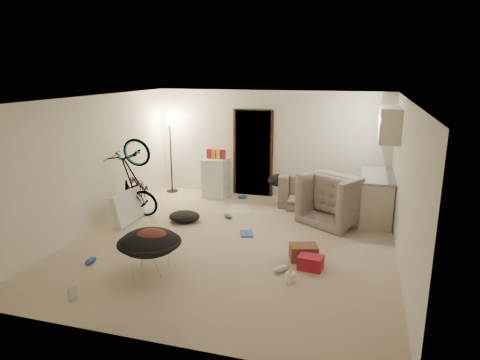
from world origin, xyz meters
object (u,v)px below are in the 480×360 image
(armchair, at_px, (341,203))
(juicer, at_px, (290,277))
(kitchen_counter, at_px, (376,198))
(saucer_chair, at_px, (150,248))
(bicycle, at_px, (135,196))
(drink_case_b, at_px, (311,262))
(sofa, at_px, (322,195))
(floor_lamp, at_px, (170,140))
(mini_fridge, at_px, (216,178))
(tv_box, at_px, (128,207))
(drink_case_a, at_px, (303,252))

(armchair, bearing_deg, juicer, 112.53)
(kitchen_counter, relative_size, juicer, 7.17)
(saucer_chair, bearing_deg, bicycle, 124.05)
(drink_case_b, bearing_deg, kitchen_counter, 77.43)
(saucer_chair, bearing_deg, kitchen_counter, 46.81)
(sofa, bearing_deg, floor_lamp, -4.97)
(mini_fridge, height_order, tv_box, mini_fridge)
(mini_fridge, bearing_deg, kitchen_counter, -8.21)
(sofa, distance_m, tv_box, 4.16)
(saucer_chair, relative_size, drink_case_b, 2.58)
(sofa, relative_size, juicer, 8.88)
(floor_lamp, bearing_deg, sofa, -3.08)
(sofa, relative_size, armchair, 1.63)
(floor_lamp, height_order, sofa, floor_lamp)
(mini_fridge, distance_m, drink_case_a, 3.87)
(drink_case_a, bearing_deg, sofa, 72.00)
(kitchen_counter, height_order, saucer_chair, kitchen_counter)
(juicer, bearing_deg, bicycle, 151.85)
(bicycle, bearing_deg, juicer, -118.50)
(saucer_chair, bearing_deg, juicer, 7.76)
(mini_fridge, bearing_deg, bicycle, -120.24)
(bicycle, height_order, mini_fridge, bicycle)
(bicycle, height_order, drink_case_b, bicycle)
(sofa, xyz_separation_m, drink_case_b, (0.14, -3.14, -0.17))
(sofa, distance_m, saucer_chair, 4.48)
(kitchen_counter, relative_size, mini_fridge, 1.62)
(kitchen_counter, bearing_deg, saucer_chair, -133.19)
(armchair, bearing_deg, bicycle, 46.03)
(drink_case_a, bearing_deg, drink_case_b, -80.96)
(saucer_chair, height_order, drink_case_b, saucer_chair)
(sofa, xyz_separation_m, bicycle, (-3.61, -1.75, 0.17))
(drink_case_a, distance_m, juicer, 0.82)
(kitchen_counter, bearing_deg, floor_lamp, 172.34)
(floor_lamp, relative_size, mini_fridge, 1.96)
(floor_lamp, height_order, drink_case_b, floor_lamp)
(kitchen_counter, relative_size, drink_case_b, 4.09)
(kitchen_counter, relative_size, armchair, 1.32)
(kitchen_counter, bearing_deg, drink_case_a, -115.31)
(floor_lamp, distance_m, tv_box, 2.47)
(floor_lamp, bearing_deg, drink_case_a, -39.30)
(juicer, bearing_deg, saucer_chair, -172.24)
(kitchen_counter, xyz_separation_m, mini_fridge, (-3.63, 0.55, 0.02))
(bicycle, distance_m, tv_box, 0.34)
(floor_lamp, xyz_separation_m, drink_case_a, (3.70, -3.03, -1.18))
(sofa, distance_m, drink_case_b, 3.14)
(armchair, height_order, mini_fridge, mini_fridge)
(mini_fridge, distance_m, tv_box, 2.43)
(juicer, bearing_deg, drink_case_b, 66.33)
(floor_lamp, xyz_separation_m, bicycle, (0.10, -1.95, -0.86))
(bicycle, xyz_separation_m, mini_fridge, (1.10, 1.85, 0.02))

